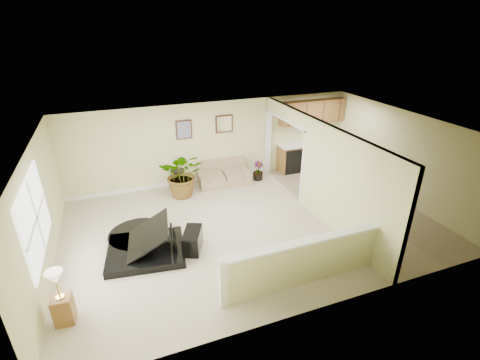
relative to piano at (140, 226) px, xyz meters
name	(u,v)px	position (x,y,z in m)	size (l,w,h in m)	color
floor	(251,225)	(2.67, 0.12, -0.65)	(9.00, 9.00, 0.00)	#BBAD91
back_wall	(215,142)	(2.67, 3.12, 0.60)	(9.00, 0.04, 2.50)	beige
front_wall	(322,252)	(2.67, -2.88, 0.60)	(9.00, 0.04, 2.50)	beige
left_wall	(40,214)	(-1.83, 0.12, 0.60)	(0.04, 6.00, 2.50)	beige
right_wall	(401,156)	(7.17, 0.12, 0.60)	(0.04, 6.00, 2.50)	beige
ceiling	(253,129)	(2.67, 0.12, 1.85)	(9.00, 6.00, 0.04)	white
kitchen_vinyl	(355,203)	(5.82, 0.12, -0.64)	(2.70, 6.00, 0.01)	gray
interior_partition	(312,167)	(4.47, 0.37, 0.57)	(0.18, 5.99, 2.50)	beige
pony_half_wall	(301,262)	(2.75, -2.18, -0.13)	(3.42, 0.22, 1.00)	beige
left_window	(34,218)	(-1.81, -0.38, 0.80)	(0.05, 2.15, 1.45)	white
wall_art_left	(184,130)	(1.72, 3.09, 1.10)	(0.48, 0.04, 0.58)	#3C2215
wall_mirror	(224,124)	(2.97, 3.09, 1.15)	(0.55, 0.04, 0.55)	#3C2215
kitchen_cabinets	(308,144)	(5.86, 2.85, 0.22)	(2.36, 0.65, 2.33)	olive
piano	(140,226)	(0.00, 0.00, 0.00)	(2.07, 2.12, 1.55)	black
piano_bench	(193,240)	(1.05, -0.35, -0.41)	(0.36, 0.71, 0.47)	black
loveseat	(223,173)	(2.79, 2.74, -0.30)	(1.65, 1.01, 0.91)	tan
accent_table	(178,177)	(1.37, 2.77, -0.24)	(0.44, 0.44, 0.64)	black
palm_plant	(183,174)	(1.45, 2.31, 0.03)	(1.52, 1.42, 1.38)	black
small_plant	(258,172)	(3.91, 2.57, -0.39)	(0.36, 0.36, 0.61)	black
lamp_stand	(61,301)	(-1.48, -1.59, -0.20)	(0.34, 0.34, 1.06)	olive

